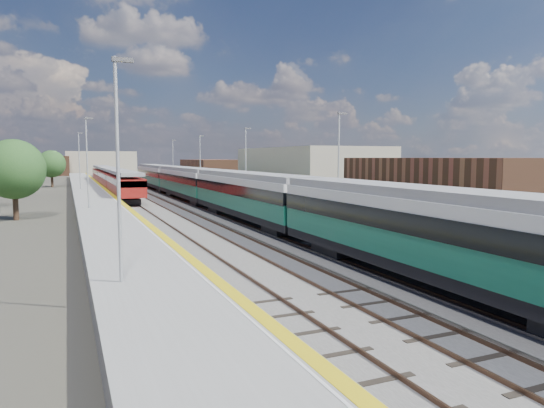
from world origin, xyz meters
TOP-DOWN VIEW (x-y plane):
  - ground at (0.00, 50.00)m, footprint 320.00×320.00m
  - ballast_bed at (-2.25, 52.50)m, footprint 10.50×155.00m
  - tracks at (-1.65, 54.18)m, footprint 8.96×160.00m
  - platform_right at (5.28, 52.49)m, footprint 4.70×155.00m
  - platform_left at (-9.05, 52.49)m, footprint 4.30×155.00m
  - buildings at (-18.12, 138.60)m, footprint 72.00×185.50m
  - green_train at (1.50, 37.85)m, footprint 3.05×84.82m
  - red_train at (-5.50, 70.46)m, footprint 2.76×56.02m
  - tree_a at (-15.81, 36.40)m, footprint 4.97×4.97m
  - tree_c at (-14.22, 84.55)m, footprint 4.77×4.77m
  - tree_d at (24.88, 68.57)m, footprint 4.49×4.49m

SIDE VIEW (x-z plane):
  - ground at x=0.00m, z-range 0.00..0.00m
  - ballast_bed at x=-2.25m, z-range 0.00..0.06m
  - tracks at x=-1.65m, z-range 0.02..0.19m
  - platform_left at x=-9.05m, z-range -3.74..4.78m
  - platform_right at x=5.28m, z-range -3.72..4.80m
  - red_train at x=-5.50m, z-range 0.32..3.80m
  - green_train at x=1.50m, z-range 0.69..4.04m
  - tree_d at x=24.88m, z-range 0.78..6.87m
  - tree_c at x=-14.22m, z-range 0.83..7.29m
  - tree_a at x=-15.81m, z-range 0.87..7.61m
  - buildings at x=-18.12m, z-range -9.30..30.70m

